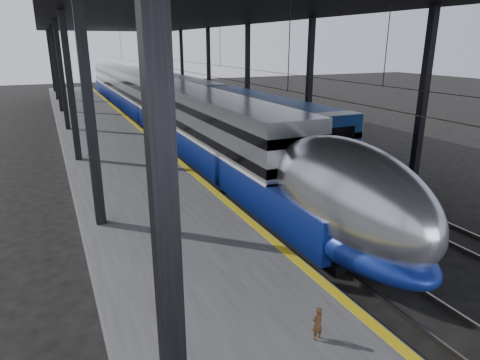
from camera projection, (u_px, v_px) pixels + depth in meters
ground at (306, 277)px, 14.08m from camera, size 160.00×160.00×0.00m
platform at (109, 146)px, 29.93m from camera, size 6.00×80.00×1.00m
yellow_strip at (148, 135)px, 30.87m from camera, size 0.30×80.00×0.01m
rails at (215, 141)px, 33.18m from camera, size 6.52×80.00×0.16m
canopy at (178, 16)px, 29.41m from camera, size 18.00×75.00×9.47m
tgv_train at (156, 104)px, 38.84m from camera, size 3.10×65.20×4.44m
second_train at (187, 96)px, 46.62m from camera, size 2.74×56.05×3.77m
child at (317, 323)px, 9.51m from camera, size 0.33×0.25×0.81m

